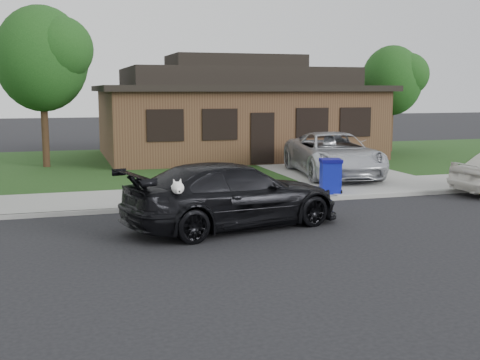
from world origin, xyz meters
name	(u,v)px	position (x,y,z in m)	size (l,w,h in m)	color
ground	(253,237)	(0.00, 0.00, 0.00)	(120.00, 120.00, 0.00)	black
sidewalk	(201,196)	(0.00, 5.00, 0.06)	(60.00, 3.00, 0.12)	gray
curb	(213,205)	(0.00, 3.50, 0.06)	(60.00, 0.12, 0.12)	gray
lawn	(158,164)	(0.00, 13.00, 0.07)	(60.00, 13.00, 0.13)	#193814
driveway	(317,168)	(6.00, 10.00, 0.07)	(4.50, 13.00, 0.14)	gray
sedan	(233,195)	(-0.16, 1.02, 0.76)	(5.62, 3.34, 1.53)	black
minivan	(333,154)	(5.43, 7.32, 0.91)	(2.56, 5.56, 1.54)	silver
recycling_bin	(331,176)	(3.78, 4.05, 0.64)	(0.76, 0.76, 1.03)	#0D1794
house	(235,113)	(4.00, 15.00, 2.13)	(12.60, 8.60, 4.65)	#422B1C
tree_0	(46,57)	(-4.34, 12.88, 4.48)	(3.78, 3.60, 6.34)	#332114
tree_1	(395,79)	(12.14, 14.40, 3.71)	(3.15, 3.00, 5.25)	#332114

